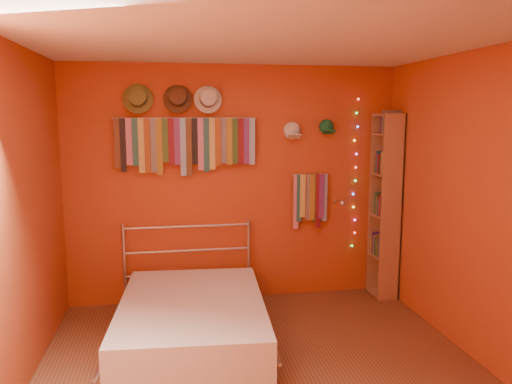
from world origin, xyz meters
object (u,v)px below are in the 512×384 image
reading_lamp (341,203)px  bookshelf (389,205)px  tie_rack (185,142)px  bed (192,319)px

reading_lamp → bookshelf: size_ratio=0.14×
tie_rack → bookshelf: 2.28m
tie_rack → bookshelf: bookshelf is taller
bookshelf → bed: size_ratio=1.07×
reading_lamp → bed: 2.01m
tie_rack → bed: size_ratio=0.78×
bookshelf → bed: 2.45m
reading_lamp → bed: reading_lamp is taller
reading_lamp → bed: bearing=-153.5°
tie_rack → bed: bearing=-90.0°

